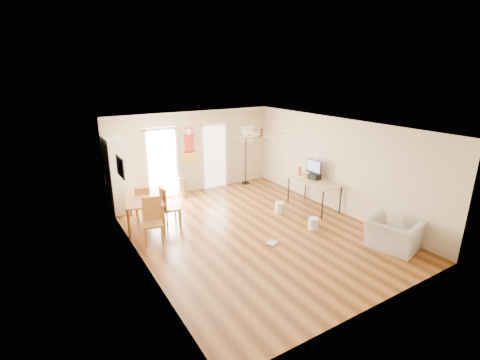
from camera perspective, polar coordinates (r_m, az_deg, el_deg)
floor at (r=8.69m, az=2.08°, el=-8.28°), size 7.00×7.00×0.00m
ceiling at (r=7.90m, az=2.29°, el=8.91°), size 5.50×7.00×0.00m
wall_back at (r=11.18m, az=-7.78°, el=4.61°), size 5.50×0.04×2.60m
wall_front at (r=5.84m, az=21.73°, el=-9.12°), size 5.50×0.04×2.60m
wall_left at (r=7.15m, az=-16.59°, el=-3.61°), size 0.04×7.00×2.60m
wall_right at (r=9.93m, az=15.55°, el=2.44°), size 0.04×7.00×2.60m
crown_molding at (r=7.91m, az=2.29°, el=8.63°), size 5.50×7.00×0.08m
kitchen_doorway at (r=10.87m, az=-12.76°, el=2.58°), size 0.90×0.10×2.10m
bathroom_doorway at (r=11.54m, az=-4.29°, el=3.85°), size 0.80×0.10×2.10m
wall_decal at (r=11.06m, az=-8.39°, el=5.76°), size 0.46×0.03×1.10m
ac_grille at (r=12.02m, az=1.24°, el=7.63°), size 0.50×0.04×0.60m
framed_poster at (r=8.33m, az=-19.23°, el=2.06°), size 0.04×0.66×0.48m
ceiling_fan at (r=7.69m, az=3.52°, el=7.36°), size 1.24×1.24×0.20m
bookshelf at (r=10.14m, az=-19.87°, el=0.86°), size 0.56×1.00×2.10m
dining_table at (r=9.17m, az=-15.35°, el=-4.90°), size 1.28×1.71×0.76m
dining_chair_right_a at (r=8.92m, az=-11.34°, el=-4.18°), size 0.56×0.56×1.06m
dining_chair_right_b at (r=8.96m, az=-11.40°, el=-4.25°), size 0.42×0.42×1.02m
dining_chair_near at (r=8.13m, az=-14.22°, el=-6.68°), size 0.53×0.53×1.05m
dining_chair_far at (r=9.50m, az=-15.88°, el=-3.63°), size 0.43×0.43×0.92m
trash_can at (r=10.99m, az=-9.60°, el=-1.15°), size 0.30×0.30×0.60m
torchiere_lamp at (r=11.87m, az=0.97°, el=3.67°), size 0.35×0.35×1.85m
computer_desk at (r=10.14m, az=12.05°, el=-2.31°), size 0.75×1.51×0.81m
imac at (r=10.18m, az=12.08°, el=1.78°), size 0.19×0.59×0.55m
keyboard at (r=10.33m, az=9.53°, el=0.63°), size 0.13×0.36×0.01m
printer at (r=10.16m, az=12.23°, el=0.61°), size 0.30×0.34×0.16m
orange_bottle at (r=10.39m, az=9.84°, el=1.40°), size 0.10×0.10×0.26m
wastebasket_a at (r=9.75m, az=6.53°, el=-4.49°), size 0.28×0.28×0.28m
wastebasket_b at (r=8.88m, az=12.05°, el=-7.06°), size 0.31×0.31×0.29m
floor_cloth at (r=8.08m, az=5.32°, el=-10.34°), size 0.34×0.31×0.04m
armchair at (r=8.42m, az=24.00°, el=-8.24°), size 1.14×1.24×0.68m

